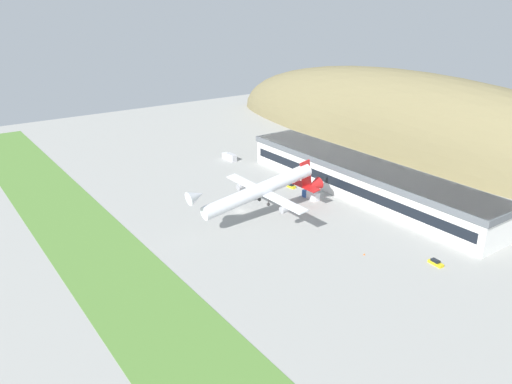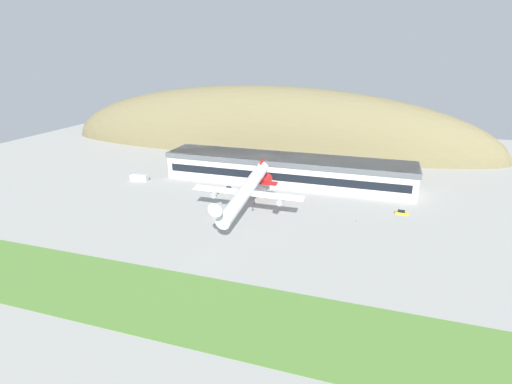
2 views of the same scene
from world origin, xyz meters
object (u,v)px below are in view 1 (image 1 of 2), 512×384
(cargo_airplane, at_px, (262,190))
(fuel_truck, at_px, (311,195))
(terminal_building, at_px, (363,177))
(service_car_0, at_px, (436,263))
(service_car_1, at_px, (291,186))
(box_truck, at_px, (230,157))
(traffic_cone_0, at_px, (364,254))

(cargo_airplane, xyz_separation_m, fuel_truck, (-4.42, 26.08, -9.16))
(fuel_truck, bearing_deg, cargo_airplane, -80.39)
(terminal_building, height_order, service_car_0, terminal_building)
(terminal_building, xyz_separation_m, service_car_1, (-21.30, -17.46, -6.27))
(box_truck, bearing_deg, terminal_building, 15.26)
(terminal_building, relative_size, service_car_0, 24.24)
(fuel_truck, bearing_deg, service_car_0, -4.04)
(terminal_building, height_order, traffic_cone_0, terminal_building)
(fuel_truck, relative_size, box_truck, 0.85)
(service_car_0, xyz_separation_m, box_truck, (-114.79, 4.91, 0.89))
(cargo_airplane, relative_size, fuel_truck, 7.33)
(cargo_airplane, relative_size, service_car_0, 11.62)
(terminal_building, bearing_deg, cargo_airplane, -94.75)
(box_truck, bearing_deg, traffic_cone_0, -9.78)
(service_car_1, distance_m, box_truck, 44.23)
(terminal_building, distance_m, fuel_truck, 21.14)
(box_truck, bearing_deg, fuel_truck, -0.84)
(service_car_0, height_order, service_car_1, service_car_1)
(cargo_airplane, height_order, box_truck, cargo_airplane)
(fuel_truck, xyz_separation_m, traffic_cone_0, (41.88, -16.26, -1.14))
(service_car_0, distance_m, service_car_1, 70.77)
(service_car_0, bearing_deg, box_truck, 177.55)
(service_car_1, relative_size, traffic_cone_0, 6.54)
(service_car_0, xyz_separation_m, service_car_1, (-70.57, 5.32, 0.04))
(service_car_0, relative_size, fuel_truck, 0.63)
(cargo_airplane, distance_m, traffic_cone_0, 40.08)
(service_car_0, bearing_deg, terminal_building, 155.19)
(cargo_airplane, relative_size, service_car_1, 14.09)
(fuel_truck, height_order, traffic_cone_0, fuel_truck)
(terminal_building, xyz_separation_m, cargo_airplane, (-3.72, -44.80, 3.68))
(cargo_airplane, bearing_deg, terminal_building, 85.25)
(service_car_1, height_order, traffic_cone_0, service_car_1)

